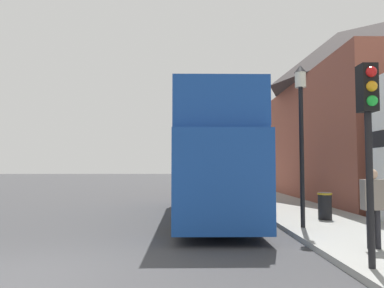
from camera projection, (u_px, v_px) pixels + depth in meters
ground_plane at (146, 193)px, 27.31m from camera, size 144.00×144.00×0.00m
sidewalk at (256, 195)px, 24.44m from camera, size 3.44×108.00×0.14m
brick_terrace_rear at (340, 114)px, 22.61m from camera, size 6.00×17.30×10.13m
tour_bus at (209, 168)px, 14.31m from camera, size 2.49×10.90×4.20m
parked_car_ahead_of_bus at (216, 189)px, 21.62m from camera, size 1.88×4.31×1.32m
pedestrian_nearest at (373, 200)px, 8.05m from camera, size 0.45×0.25×1.71m
traffic_signal at (369, 117)px, 6.59m from camera, size 0.28×0.42×3.58m
lamp_post_nearest at (301, 115)px, 11.03m from camera, size 0.35×0.35×4.77m
lamp_post_second at (250, 134)px, 19.38m from camera, size 0.35×0.35×5.05m
lamp_post_third at (232, 148)px, 27.70m from camera, size 0.35×0.35×4.51m
litter_bin at (325, 205)px, 12.43m from camera, size 0.48×0.48×0.89m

